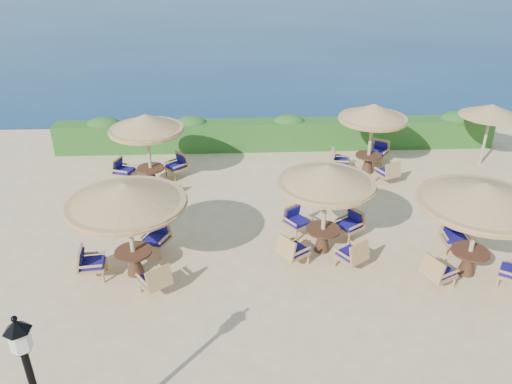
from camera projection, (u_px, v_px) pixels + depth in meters
The scene contains 8 objects.
ground at pixel (297, 242), 14.51m from camera, with size 120.00×120.00×0.00m, color #DCBC8B.
hedge at pixel (277, 135), 20.63m from camera, with size 18.00×0.90×1.20m, color #1F4F19.
extra_parasol at pixel (492, 111), 18.46m from camera, with size 2.30×2.30×2.41m.
cafe_set_0 at pixel (127, 209), 12.29m from camera, with size 3.00×3.00×2.65m.
cafe_set_1 at pixel (326, 194), 13.34m from camera, with size 2.70×2.70×2.65m.
cafe_set_2 at pixel (481, 207), 12.28m from camera, with size 3.18×3.18×2.65m.
cafe_set_3 at pixel (147, 137), 16.95m from camera, with size 2.73×2.72×2.65m.
cafe_set_4 at pixel (372, 126), 17.96m from camera, with size 2.67×2.76×2.65m.
Camera 1 is at (-1.77, -12.15, 7.96)m, focal length 35.00 mm.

